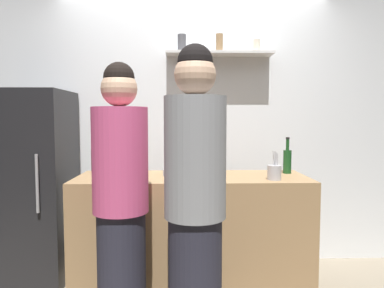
{
  "coord_description": "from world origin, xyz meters",
  "views": [
    {
      "loc": [
        -0.11,
        -2.21,
        1.38
      ],
      "look_at": [
        -0.03,
        0.54,
        1.18
      ],
      "focal_mm": 33.55,
      "sensor_mm": 36.0,
      "label": 1
    }
  ],
  "objects_px": {
    "refrigerator": "(35,186)",
    "wine_bottle_amber_glass": "(96,159)",
    "water_bottle_plastic": "(110,160)",
    "person_grey_hoodie": "(195,207)",
    "wine_bottle_green_glass": "(287,160)",
    "person_pink_top": "(121,204)",
    "baking_pan": "(185,171)",
    "utensil_holder": "(274,172)"
  },
  "relations": [
    {
      "from": "baking_pan",
      "to": "water_bottle_plastic",
      "type": "relative_size",
      "value": 1.36
    },
    {
      "from": "water_bottle_plastic",
      "to": "refrigerator",
      "type": "bearing_deg",
      "value": 163.19
    },
    {
      "from": "baking_pan",
      "to": "person_pink_top",
      "type": "height_order",
      "value": "person_pink_top"
    },
    {
      "from": "utensil_holder",
      "to": "wine_bottle_green_glass",
      "type": "bearing_deg",
      "value": 58.91
    },
    {
      "from": "utensil_holder",
      "to": "water_bottle_plastic",
      "type": "bearing_deg",
      "value": 167.11
    },
    {
      "from": "person_pink_top",
      "to": "wine_bottle_amber_glass",
      "type": "bearing_deg",
      "value": -4.55
    },
    {
      "from": "wine_bottle_green_glass",
      "to": "baking_pan",
      "type": "bearing_deg",
      "value": -179.85
    },
    {
      "from": "wine_bottle_green_glass",
      "to": "person_grey_hoodie",
      "type": "xyz_separation_m",
      "value": [
        -0.78,
        -0.93,
        -0.15
      ]
    },
    {
      "from": "utensil_holder",
      "to": "person_grey_hoodie",
      "type": "distance_m",
      "value": 0.87
    },
    {
      "from": "utensil_holder",
      "to": "water_bottle_plastic",
      "type": "height_order",
      "value": "water_bottle_plastic"
    },
    {
      "from": "utensil_holder",
      "to": "wine_bottle_green_glass",
      "type": "height_order",
      "value": "wine_bottle_green_glass"
    },
    {
      "from": "refrigerator",
      "to": "utensil_holder",
      "type": "bearing_deg",
      "value": -14.3
    },
    {
      "from": "refrigerator",
      "to": "wine_bottle_amber_glass",
      "type": "xyz_separation_m",
      "value": [
        0.54,
        -0.07,
        0.23
      ]
    },
    {
      "from": "baking_pan",
      "to": "wine_bottle_amber_glass",
      "type": "bearing_deg",
      "value": 170.54
    },
    {
      "from": "wine_bottle_amber_glass",
      "to": "person_grey_hoodie",
      "type": "bearing_deg",
      "value": -52.88
    },
    {
      "from": "refrigerator",
      "to": "person_pink_top",
      "type": "relative_size",
      "value": 0.94
    },
    {
      "from": "refrigerator",
      "to": "water_bottle_plastic",
      "type": "distance_m",
      "value": 0.76
    },
    {
      "from": "utensil_holder",
      "to": "person_grey_hoodie",
      "type": "relative_size",
      "value": 0.12
    },
    {
      "from": "wine_bottle_amber_glass",
      "to": "person_grey_hoodie",
      "type": "xyz_separation_m",
      "value": [
        0.79,
        -1.05,
        -0.15
      ]
    },
    {
      "from": "water_bottle_plastic",
      "to": "person_pink_top",
      "type": "distance_m",
      "value": 0.73
    },
    {
      "from": "baking_pan",
      "to": "person_grey_hoodie",
      "type": "distance_m",
      "value": 0.93
    },
    {
      "from": "person_grey_hoodie",
      "to": "water_bottle_plastic",
      "type": "bearing_deg",
      "value": 150.3
    },
    {
      "from": "wine_bottle_green_glass",
      "to": "person_pink_top",
      "type": "xyz_separation_m",
      "value": [
        -1.23,
        -0.7,
        -0.19
      ]
    },
    {
      "from": "water_bottle_plastic",
      "to": "person_grey_hoodie",
      "type": "xyz_separation_m",
      "value": [
        0.65,
        -0.91,
        -0.15
      ]
    },
    {
      "from": "refrigerator",
      "to": "person_grey_hoodie",
      "type": "bearing_deg",
      "value": -39.94
    },
    {
      "from": "wine_bottle_green_glass",
      "to": "person_pink_top",
      "type": "bearing_deg",
      "value": -150.54
    },
    {
      "from": "refrigerator",
      "to": "wine_bottle_green_glass",
      "type": "relative_size",
      "value": 5.48
    },
    {
      "from": "baking_pan",
      "to": "utensil_holder",
      "type": "relative_size",
      "value": 1.58
    },
    {
      "from": "baking_pan",
      "to": "utensil_holder",
      "type": "height_order",
      "value": "utensil_holder"
    },
    {
      "from": "water_bottle_plastic",
      "to": "baking_pan",
      "type": "bearing_deg",
      "value": 1.56
    },
    {
      "from": "wine_bottle_amber_glass",
      "to": "person_pink_top",
      "type": "height_order",
      "value": "person_pink_top"
    },
    {
      "from": "utensil_holder",
      "to": "wine_bottle_amber_glass",
      "type": "height_order",
      "value": "wine_bottle_amber_glass"
    },
    {
      "from": "utensil_holder",
      "to": "person_pink_top",
      "type": "distance_m",
      "value": 1.13
    },
    {
      "from": "baking_pan",
      "to": "person_pink_top",
      "type": "bearing_deg",
      "value": -119.87
    },
    {
      "from": "water_bottle_plastic",
      "to": "person_grey_hoodie",
      "type": "height_order",
      "value": "person_grey_hoodie"
    },
    {
      "from": "baking_pan",
      "to": "wine_bottle_green_glass",
      "type": "height_order",
      "value": "wine_bottle_green_glass"
    },
    {
      "from": "wine_bottle_green_glass",
      "to": "water_bottle_plastic",
      "type": "xyz_separation_m",
      "value": [
        -1.43,
        -0.02,
        0.0
      ]
    },
    {
      "from": "wine_bottle_amber_glass",
      "to": "baking_pan",
      "type": "bearing_deg",
      "value": -9.46
    },
    {
      "from": "refrigerator",
      "to": "utensil_holder",
      "type": "height_order",
      "value": "refrigerator"
    },
    {
      "from": "wine_bottle_amber_glass",
      "to": "water_bottle_plastic",
      "type": "height_order",
      "value": "wine_bottle_amber_glass"
    },
    {
      "from": "utensil_holder",
      "to": "wine_bottle_green_glass",
      "type": "relative_size",
      "value": 0.73
    },
    {
      "from": "wine_bottle_green_glass",
      "to": "wine_bottle_amber_glass",
      "type": "relative_size",
      "value": 1.02
    }
  ]
}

